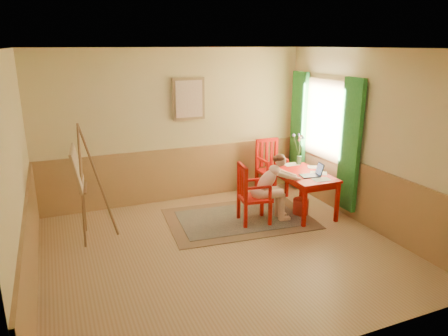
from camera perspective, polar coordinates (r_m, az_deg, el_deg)
name	(u,v)px	position (r m, az deg, el deg)	size (l,w,h in m)	color
room	(223,156)	(5.59, -0.19, 1.66)	(5.04, 4.54, 2.84)	tan
wainscot	(203,199)	(6.58, -2.85, -4.27)	(5.00, 4.50, 1.00)	#A97E4D
window	(323,131)	(7.71, 13.47, 4.97)	(0.12, 2.01, 2.20)	white
wall_portrait	(189,99)	(7.62, -4.87, 9.46)	(0.60, 0.05, 0.76)	#917149
rug	(239,218)	(7.09, 2.11, -6.95)	(2.53, 1.80, 0.02)	#8C7251
table	(304,178)	(7.28, 10.94, -1.39)	(0.75, 1.22, 0.72)	red
chair_left	(251,194)	(6.77, 3.78, -3.60)	(0.52, 0.51, 1.01)	red
chair_back	(271,167)	(8.13, 6.43, 0.08)	(0.49, 0.51, 1.09)	red
figure	(271,185)	(6.85, 6.49, -2.31)	(0.87, 0.43, 1.15)	beige
laptop	(313,173)	(7.12, 12.15, -0.74)	(0.39, 0.28, 0.22)	#1E2338
papers	(311,171)	(7.41, 11.91, -0.37)	(0.65, 1.18, 0.00)	white
vase	(299,150)	(7.73, 10.26, 2.43)	(0.20, 0.29, 0.58)	#3F724C
wastebasket	(301,207)	(7.34, 10.51, -5.26)	(0.26, 0.26, 0.28)	#B02D22
easel	(80,172)	(6.38, -19.21, -0.58)	(0.63, 0.80, 1.79)	brown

